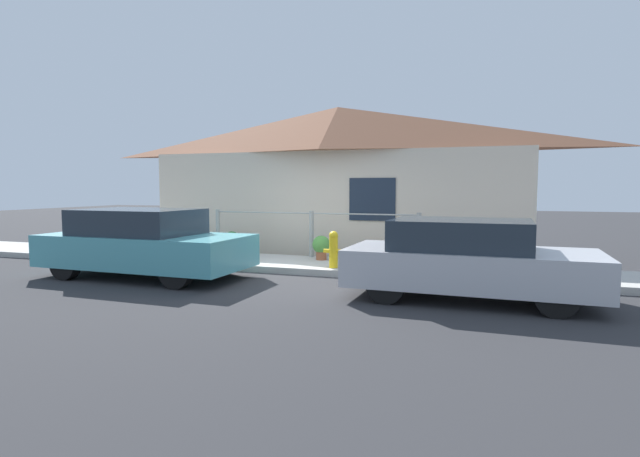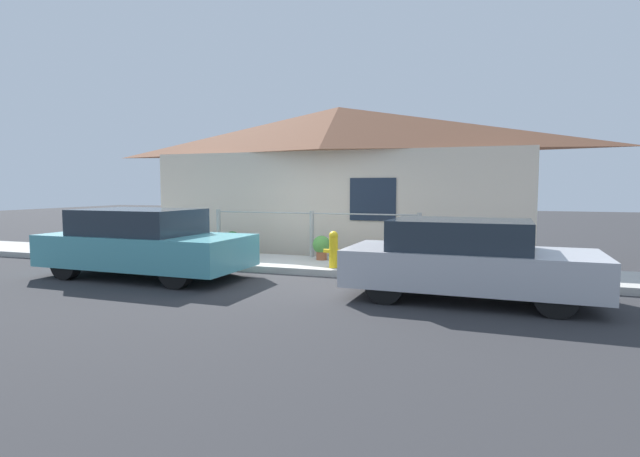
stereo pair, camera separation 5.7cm
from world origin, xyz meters
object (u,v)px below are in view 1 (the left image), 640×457
at_px(car_left, 144,243).
at_px(car_right, 468,259).
at_px(fire_hydrant, 334,249).
at_px(potted_plant_near_hydrant, 321,246).
at_px(potted_plant_by_fence, 232,241).

distance_m(car_left, car_right, 5.92).
height_order(fire_hydrant, potted_plant_near_hydrant, fire_hydrant).
distance_m(potted_plant_near_hydrant, potted_plant_by_fence, 2.33).
distance_m(fire_hydrant, potted_plant_near_hydrant, 1.10).
bearing_deg(potted_plant_by_fence, car_right, -25.45).
height_order(car_right, potted_plant_near_hydrant, car_right).
bearing_deg(fire_hydrant, car_right, -28.90).
height_order(potted_plant_near_hydrant, potted_plant_by_fence, potted_plant_by_fence).
distance_m(car_left, potted_plant_by_fence, 2.65).
xyz_separation_m(car_right, potted_plant_near_hydrant, (-3.15, 2.36, -0.18)).
height_order(car_left, potted_plant_near_hydrant, car_left).
relative_size(car_left, potted_plant_near_hydrant, 7.51).
bearing_deg(car_right, car_left, -178.79).
xyz_separation_m(car_left, fire_hydrant, (3.34, 1.42, -0.14)).
relative_size(car_right, potted_plant_by_fence, 6.94).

